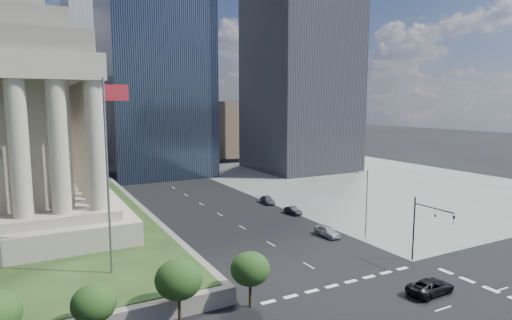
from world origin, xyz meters
TOP-DOWN VIEW (x-y plane):
  - ground at (0.00, 100.00)m, footprint 500.00×500.00m
  - sidewalk_ne at (46.00, 60.00)m, footprint 68.00×90.00m
  - flagpole at (-21.83, 24.00)m, footprint 2.52×0.24m
  - midrise_glass at (2.00, 95.00)m, footprint 26.00×26.00m
  - building_filler_ne at (32.00, 130.00)m, footprint 20.00×30.00m
  - building_filler_nw at (-30.00, 130.00)m, footprint 24.00×30.00m
  - traffic_signal_ne at (12.50, 13.70)m, footprint 0.30×5.74m
  - street_lamp_north at (13.33, 25.00)m, footprint 2.13×0.22m
  - pickup_truck at (6.61, 7.84)m, footprint 5.51×2.76m
  - parked_sedan_near at (9.00, 28.08)m, footprint 4.61×1.91m
  - parked_sedan_mid at (11.50, 41.12)m, footprint 3.90×1.50m
  - parked_sedan_far at (11.50, 50.22)m, footprint 2.40×4.65m

SIDE VIEW (x-z plane):
  - ground at x=0.00m, z-range 0.00..0.00m
  - sidewalk_ne at x=46.00m, z-range 0.00..0.03m
  - parked_sedan_mid at x=11.50m, z-range 0.00..1.27m
  - pickup_truck at x=6.61m, z-range 0.00..1.50m
  - parked_sedan_far at x=11.50m, z-range 0.00..1.52m
  - parked_sedan_near at x=9.00m, z-range 0.00..1.56m
  - traffic_signal_ne at x=12.50m, z-range 1.25..9.25m
  - street_lamp_north at x=13.33m, z-range 0.66..10.66m
  - building_filler_ne at x=32.00m, z-range 0.00..20.00m
  - flagpole at x=-21.83m, z-range 3.11..23.11m
  - building_filler_nw at x=-30.00m, z-range 0.00..28.00m
  - midrise_glass at x=2.00m, z-range 0.00..60.00m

